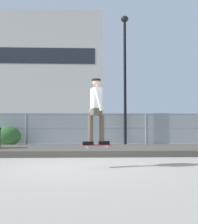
# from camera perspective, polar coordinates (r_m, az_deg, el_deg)

# --- Properties ---
(ground_plane) EXTENTS (120.00, 120.00, 0.00)m
(ground_plane) POSITION_cam_1_polar(r_m,az_deg,el_deg) (6.74, -4.17, -12.49)
(ground_plane) COLOR #9E998E
(gravel_berm) EXTENTS (13.94, 3.09, 0.23)m
(gravel_berm) POSITION_cam_1_polar(r_m,az_deg,el_deg) (10.12, -3.43, -8.78)
(gravel_berm) COLOR #4C473F
(gravel_berm) RESTS_ON ground_plane
(skateboard) EXTENTS (0.82, 0.40, 0.07)m
(skateboard) POSITION_cam_1_polar(r_m,az_deg,el_deg) (6.48, -0.66, -7.70)
(skateboard) COLOR #B22D2D
(skater) EXTENTS (0.72, 0.62, 1.75)m
(skater) POSITION_cam_1_polar(r_m,az_deg,el_deg) (6.48, -0.65, 1.23)
(skater) COLOR black
(skater) RESTS_ON skateboard
(chain_fence) EXTENTS (20.94, 0.06, 1.85)m
(chain_fence) POSITION_cam_1_polar(r_m,az_deg,el_deg) (14.33, -3.00, -3.91)
(chain_fence) COLOR gray
(chain_fence) RESTS_ON ground_plane
(street_lamp) EXTENTS (0.44, 0.44, 7.51)m
(street_lamp) POSITION_cam_1_polar(r_m,az_deg,el_deg) (14.52, 6.01, 10.76)
(street_lamp) COLOR black
(street_lamp) RESTS_ON ground_plane
(parked_car_near) EXTENTS (4.41, 1.96, 1.66)m
(parked_car_near) POSITION_cam_1_polar(r_m,az_deg,el_deg) (18.63, -20.20, -3.87)
(parked_car_near) COLOR maroon
(parked_car_near) RESTS_ON ground_plane
(library_building) EXTENTS (31.40, 14.18, 19.38)m
(library_building) POSITION_cam_1_polar(r_m,az_deg,el_deg) (47.71, -18.86, 7.23)
(library_building) COLOR #B2AFA8
(library_building) RESTS_ON ground_plane
(shrub_left) EXTENTS (1.41, 1.16, 1.09)m
(shrub_left) POSITION_cam_1_polar(r_m,az_deg,el_deg) (14.28, -20.42, -5.26)
(shrub_left) COLOR #2D5B28
(shrub_left) RESTS_ON ground_plane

